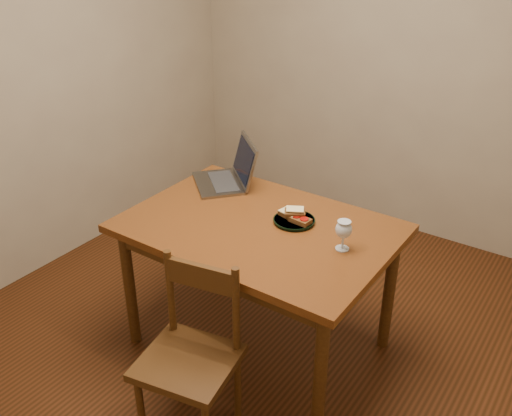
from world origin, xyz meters
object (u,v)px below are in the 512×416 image
Objects in this scene: milk_glass at (343,235)px; laptop at (230,172)px; chair at (190,349)px; table at (259,240)px; plate at (294,221)px.

laptop reaches higher than milk_glass.
chair is 0.84m from milk_glass.
table is 8.85× the size of milk_glass.
table is at bearing -137.15° from plate.
milk_glass is 0.32× the size of laptop.
chair is 2.21× the size of plate.
plate is 0.45× the size of laptop.
milk_glass is at bearing 22.99° from laptop.
chair is at bearing -21.76° from laptop.
table is 0.20m from plate.
table is 0.47m from milk_glass.
table is 0.68m from chair.
table is 0.53m from laptop.
milk_glass reaches higher than chair.
chair is 0.99× the size of laptop.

